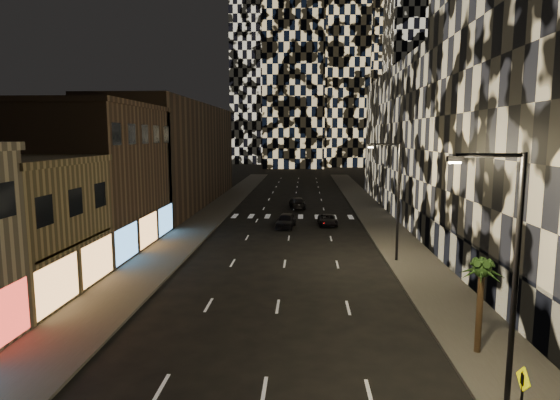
# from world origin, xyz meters

# --- Properties ---
(sidewalk_left) EXTENTS (4.00, 120.00, 0.15)m
(sidewalk_left) POSITION_xyz_m (-10.00, 50.00, 0.07)
(sidewalk_left) COLOR #47443F
(sidewalk_left) RESTS_ON ground
(sidewalk_right) EXTENTS (4.00, 120.00, 0.15)m
(sidewalk_right) POSITION_xyz_m (10.00, 50.00, 0.07)
(sidewalk_right) COLOR #47443F
(sidewalk_right) RESTS_ON ground
(curb_left) EXTENTS (0.20, 120.00, 0.15)m
(curb_left) POSITION_xyz_m (-7.90, 50.00, 0.07)
(curb_left) COLOR #4C4C47
(curb_left) RESTS_ON ground
(curb_right) EXTENTS (0.20, 120.00, 0.15)m
(curb_right) POSITION_xyz_m (7.90, 50.00, 0.07)
(curb_right) COLOR #4C4C47
(curb_right) RESTS_ON ground
(retail_brown) EXTENTS (10.00, 15.00, 12.00)m
(retail_brown) POSITION_xyz_m (-17.00, 33.50, 6.00)
(retail_brown) COLOR brown
(retail_brown) RESTS_ON ground
(retail_filler_left) EXTENTS (10.00, 40.00, 14.00)m
(retail_filler_left) POSITION_xyz_m (-17.00, 60.00, 7.00)
(retail_filler_left) COLOR brown
(retail_filler_left) RESTS_ON ground
(midrise_base) EXTENTS (0.60, 25.00, 3.00)m
(midrise_base) POSITION_xyz_m (12.30, 24.50, 1.50)
(midrise_base) COLOR #383838
(midrise_base) RESTS_ON ground
(midrise_filler_right) EXTENTS (16.00, 40.00, 18.00)m
(midrise_filler_right) POSITION_xyz_m (20.00, 57.00, 9.00)
(midrise_filler_right) COLOR #232326
(midrise_filler_right) RESTS_ON ground
(tower_center_low) EXTENTS (18.00, 18.00, 95.00)m
(tower_center_low) POSITION_xyz_m (-2.00, 140.00, 47.50)
(tower_center_low) COLOR black
(tower_center_low) RESTS_ON ground
(streetlight_near) EXTENTS (2.55, 0.25, 9.00)m
(streetlight_near) POSITION_xyz_m (8.35, 10.00, 5.35)
(streetlight_near) COLOR black
(streetlight_near) RESTS_ON sidewalk_right
(streetlight_far) EXTENTS (2.55, 0.25, 9.00)m
(streetlight_far) POSITION_xyz_m (8.35, 30.00, 5.35)
(streetlight_far) COLOR black
(streetlight_far) RESTS_ON sidewalk_right
(car_dark_midlane) EXTENTS (2.26, 4.63, 1.52)m
(car_dark_midlane) POSITION_xyz_m (-0.50, 43.12, 0.76)
(car_dark_midlane) COLOR black
(car_dark_midlane) RESTS_ON ground
(car_dark_oncoming) EXTENTS (2.47, 5.22, 1.47)m
(car_dark_oncoming) POSITION_xyz_m (0.50, 56.60, 0.74)
(car_dark_oncoming) COLOR black
(car_dark_oncoming) RESTS_ON ground
(car_dark_rightlane) EXTENTS (2.17, 4.29, 1.16)m
(car_dark_rightlane) POSITION_xyz_m (4.00, 44.63, 0.58)
(car_dark_rightlane) COLOR black
(car_dark_rightlane) RESTS_ON ground
(ped_sign) EXTENTS (0.08, 0.82, 2.47)m
(ped_sign) POSITION_xyz_m (8.30, 8.35, 1.81)
(ped_sign) COLOR black
(ped_sign) RESTS_ON sidewalk_right
(palm_tree) EXTENTS (2.16, 2.14, 4.24)m
(palm_tree) POSITION_xyz_m (9.22, 14.55, 3.65)
(palm_tree) COLOR #47331E
(palm_tree) RESTS_ON sidewalk_right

